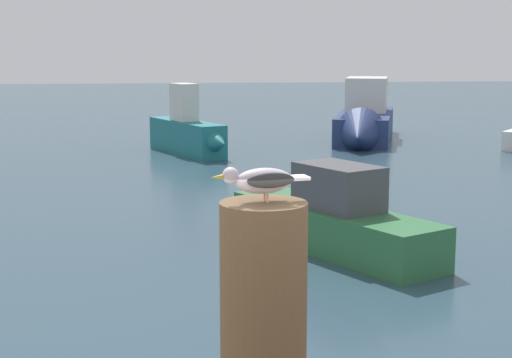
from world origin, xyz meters
TOP-DOWN VIEW (x-y plane):
  - mooring_post at (0.52, -0.45)m, footprint 0.35×0.35m
  - seagull at (0.51, -0.45)m, footprint 0.39×0.18m
  - boat_teal at (0.89, 18.61)m, footprint 2.24×3.90m
  - boat_green at (2.44, 8.16)m, footprint 2.94×4.39m
  - boat_navy at (6.40, 20.85)m, footprint 3.37×6.44m

SIDE VIEW (x-z plane):
  - boat_green at x=2.44m, z-range -0.25..1.13m
  - boat_teal at x=0.89m, z-range -0.37..1.57m
  - boat_navy at x=6.40m, z-range -0.47..1.74m
  - mooring_post at x=0.52m, z-range 1.50..2.40m
  - seagull at x=0.51m, z-range 2.42..2.56m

